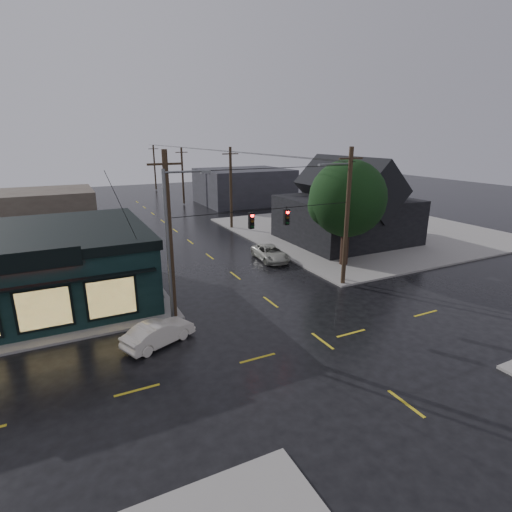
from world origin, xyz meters
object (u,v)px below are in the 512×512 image
utility_pole_nw (175,318)px  sedan_cream (159,333)px  corner_tree (348,199)px  suv_silver (270,253)px  utility_pole_ne (343,285)px

utility_pole_nw → sedan_cream: utility_pole_nw is taller
corner_tree → sedan_cream: bearing=-159.6°
corner_tree → suv_silver: (-4.96, 4.23, -5.18)m
utility_pole_ne → suv_silver: utility_pole_ne is taller
utility_pole_ne → utility_pole_nw: bearing=180.0°
corner_tree → sedan_cream: size_ratio=2.22×
utility_pole_nw → suv_silver: bearing=35.8°
corner_tree → sedan_cream: (-17.64, -6.55, -5.18)m
corner_tree → utility_pole_nw: bearing=-166.9°
corner_tree → utility_pole_ne: size_ratio=0.88×
utility_pole_nw → utility_pole_ne: same height
corner_tree → utility_pole_nw: size_ratio=0.88×
utility_pole_nw → utility_pole_ne: size_ratio=1.00×
utility_pole_nw → suv_silver: size_ratio=2.12×
utility_pole_nw → corner_tree: bearing=13.1°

